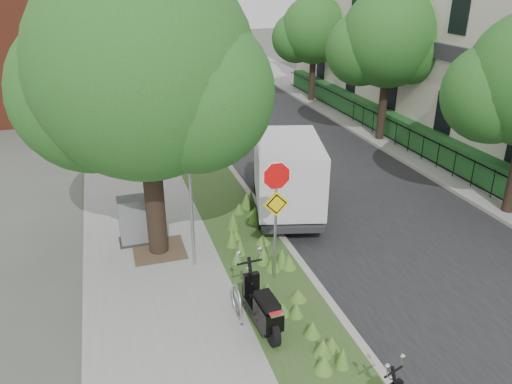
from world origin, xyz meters
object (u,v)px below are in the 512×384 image
scooter_near (264,312)px  utility_cabinet (136,221)px  box_truck (286,170)px  sign_assembly (276,197)px

scooter_near → utility_cabinet: 5.25m
scooter_near → utility_cabinet: (-2.23, 4.74, 0.19)m
scooter_near → box_truck: size_ratio=0.39×
sign_assembly → scooter_near: size_ratio=1.63×
box_truck → utility_cabinet: size_ratio=3.74×
sign_assembly → utility_cabinet: sign_assembly is taller
sign_assembly → box_truck: sign_assembly is taller
box_truck → utility_cabinet: (-4.81, -0.88, -0.63)m
utility_cabinet → scooter_near: bearing=-64.8°
box_truck → sign_assembly: bearing=-114.0°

